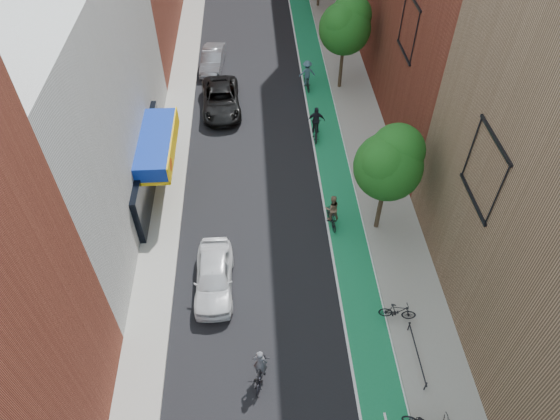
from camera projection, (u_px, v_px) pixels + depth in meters
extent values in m
plane|color=black|center=(285.00, 419.00, 19.92)|extent=(160.00, 160.00, 0.00)
cube|color=#12683B|center=(315.00, 74.00, 38.20)|extent=(2.00, 68.00, 0.01)
cube|color=gray|center=(183.00, 78.00, 37.74)|extent=(2.00, 68.00, 0.15)
cube|color=gray|center=(347.00, 73.00, 38.26)|extent=(3.00, 68.00, 0.15)
cube|color=silver|center=(48.00, 103.00, 24.92)|extent=(8.00, 20.00, 12.00)
cylinder|color=#332619|center=(380.00, 206.00, 25.94)|extent=(0.24, 0.24, 3.30)
sphere|color=#1A5416|center=(388.00, 167.00, 23.99)|extent=(3.36, 3.36, 3.36)
sphere|color=#1A5416|center=(397.00, 151.00, 23.70)|extent=(2.64, 2.64, 2.64)
sphere|color=#1A5416|center=(385.00, 163.00, 23.42)|extent=(2.40, 2.40, 2.40)
cylinder|color=#332619|center=(341.00, 67.00, 35.64)|extent=(0.24, 0.24, 3.47)
sphere|color=#1A5416|center=(345.00, 28.00, 33.59)|extent=(3.53, 3.53, 3.53)
sphere|color=#1A5416|center=(351.00, 15.00, 33.27)|extent=(2.77, 2.77, 2.77)
sphere|color=#1A5416|center=(342.00, 23.00, 33.01)|extent=(2.52, 2.52, 2.52)
imported|color=silver|center=(214.00, 276.00, 23.88)|extent=(1.82, 4.52, 1.54)
imported|color=black|center=(221.00, 100.00, 34.44)|extent=(2.90, 5.70, 1.54)
imported|color=gray|center=(213.00, 59.00, 38.41)|extent=(1.93, 4.47, 1.43)
imported|color=black|center=(261.00, 373.00, 20.77)|extent=(1.00, 1.90, 0.95)
imported|color=#505158|center=(260.00, 363.00, 20.33)|extent=(0.68, 0.52, 1.67)
imported|color=black|center=(331.00, 217.00, 26.95)|extent=(0.73, 1.79, 1.05)
imported|color=#896A50|center=(332.00, 208.00, 26.56)|extent=(0.86, 0.72, 1.61)
imported|color=black|center=(316.00, 131.00, 32.37)|extent=(0.82, 1.94, 1.00)
imported|color=black|center=(316.00, 120.00, 31.87)|extent=(1.14, 0.55, 1.88)
imported|color=black|center=(307.00, 83.00, 36.48)|extent=(0.66, 1.66, 0.97)
imported|color=#3E5F70|center=(307.00, 73.00, 35.99)|extent=(1.25, 0.82, 1.82)
imported|color=black|center=(398.00, 311.00, 22.65)|extent=(1.76, 0.80, 1.02)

